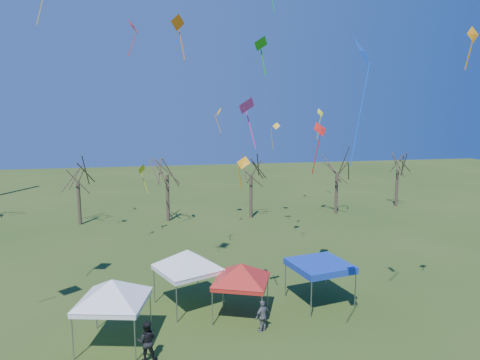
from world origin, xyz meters
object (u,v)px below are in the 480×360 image
object	(u,v)px
tree_3	(251,159)
tree_5	(399,157)
tent_blue	(320,266)
tree_1	(77,165)
tree_2	(167,158)
tent_white_mid	(187,254)
tent_red	(241,267)
person_grey	(263,316)
person_dark	(147,341)
tent_white_west	(112,284)
tree_4	(338,157)

from	to	relation	value
tree_3	tree_5	world-z (taller)	tree_3
tent_blue	tree_1	bearing A→B (deg)	127.78
tree_2	tree_3	distance (m)	8.41
tent_white_mid	tent_red	distance (m)	3.23
tree_2	person_grey	xyz separation A→B (m)	(3.78, -23.05, -5.49)
tree_3	tent_red	world-z (taller)	tree_3
tent_red	person_dark	bearing A→B (deg)	-146.46
tent_white_west	tree_5	bearing A→B (deg)	39.83
tent_white_mid	tent_red	bearing A→B (deg)	-34.19
tent_red	person_grey	size ratio (longest dim) A/B	2.23
tree_5	tent_red	world-z (taller)	tree_5
tent_white_west	tent_red	world-z (taller)	tent_white_west
tent_white_mid	person_dark	xyz separation A→B (m)	(-2.20, -5.02, -2.13)
tent_white_west	tent_white_mid	size ratio (longest dim) A/B	1.02
tree_4	tent_blue	bearing A→B (deg)	-116.35
tree_2	tent_red	distance (m)	21.78
tree_1	person_grey	distance (m)	26.78
person_dark	person_grey	bearing A→B (deg)	-160.23
person_dark	tent_white_west	bearing A→B (deg)	-42.72
tent_red	tree_2	bearing A→B (deg)	98.20
tent_white_mid	person_grey	bearing A→B (deg)	-46.79
tree_3	tent_white_west	size ratio (longest dim) A/B	1.96
tent_red	tree_1	bearing A→B (deg)	118.03
tree_3	person_grey	world-z (taller)	tree_3
tree_3	tent_blue	size ratio (longest dim) A/B	2.23
tree_5	person_grey	world-z (taller)	tree_5
tree_2	tree_5	distance (m)	26.15
tree_5	tent_white_mid	bearing A→B (deg)	-140.52
tree_4	tree_5	xyz separation A→B (m)	(8.37, 2.06, -0.33)
tent_white_mid	tree_3	bearing A→B (deg)	67.34
tree_4	tree_5	distance (m)	8.62
tree_2	tent_white_mid	world-z (taller)	tree_2
tree_2	tent_red	bearing A→B (deg)	-81.80
tent_white_west	tree_3	bearing A→B (deg)	62.54
tree_1	tent_white_west	distance (m)	23.82
tent_blue	tree_3	bearing A→B (deg)	88.11
person_dark	tree_4	bearing A→B (deg)	-123.68
person_grey	person_dark	bearing A→B (deg)	-14.52
tree_1	person_grey	xyz separation A→B (m)	(12.18, -23.32, -4.99)
tree_5	tent_white_west	distance (m)	38.35
person_dark	tree_1	bearing A→B (deg)	-69.74
tent_blue	person_grey	size ratio (longest dim) A/B	2.22
tree_2	tent_blue	world-z (taller)	tree_2
tree_1	tree_2	distance (m)	8.42
tree_3	tent_red	xyz separation A→B (m)	(-5.33, -20.93, -3.36)
tent_white_mid	person_grey	size ratio (longest dim) A/B	2.49
tree_4	tent_white_mid	bearing A→B (deg)	-132.21
tent_white_west	tent_red	size ratio (longest dim) A/B	1.13
tree_1	tent_red	bearing A→B (deg)	-61.97
tree_4	person_dark	size ratio (longest dim) A/B	4.38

